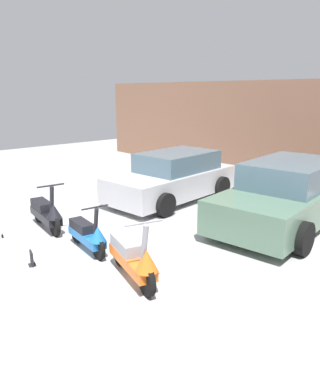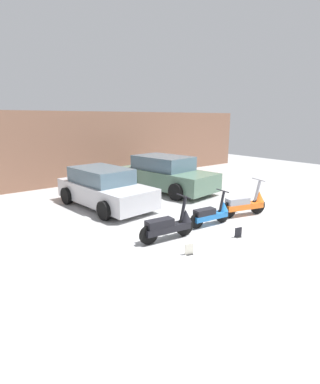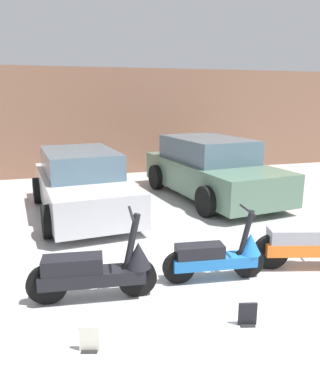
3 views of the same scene
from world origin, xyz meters
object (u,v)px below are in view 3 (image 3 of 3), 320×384
scooter_front_left (98,270)px  scooter_front_right (219,256)px  car_rear_left (82,184)px  placard_near_left_scooter (89,340)px  car_rear_center (211,169)px  scooter_front_center (316,242)px  placard_near_right_scooter (247,315)px

scooter_front_left → scooter_front_right: (1.61, 0.05, -0.04)m
scooter_front_right → car_rear_left: size_ratio=0.35×
car_rear_left → placard_near_left_scooter: size_ratio=15.44×
car_rear_center → placard_near_left_scooter: size_ratio=17.03×
scooter_front_left → scooter_front_right: bearing=8.5°
scooter_front_center → car_rear_center: 4.18m
scooter_front_left → placard_near_right_scooter: size_ratio=5.99×
scooter_front_left → placard_near_right_scooter: scooter_front_left is taller
car_rear_center → placard_near_right_scooter: 5.49m
scooter_front_right → car_rear_center: bearing=74.3°
scooter_front_right → scooter_front_center: scooter_front_center is taller
car_rear_left → car_rear_center: 3.19m
car_rear_left → placard_near_right_scooter: bearing=10.6°
scooter_front_left → scooter_front_center: bearing=6.4°
scooter_front_center → placard_near_right_scooter: (-1.61, -0.98, -0.29)m
placard_near_left_scooter → placard_near_right_scooter: bearing=-1.8°
scooter_front_center → placard_near_left_scooter: 3.44m
car_rear_left → placard_near_right_scooter: (1.33, -4.67, -0.52)m
scooter_front_left → placard_near_left_scooter: bearing=-96.3°
scooter_front_left → scooter_front_center: (3.08, -0.02, 0.02)m
placard_near_left_scooter → scooter_front_left: bearing=77.0°
scooter_front_right → placard_near_left_scooter: scooter_front_right is taller
placard_near_left_scooter → car_rear_left: bearing=85.6°
car_rear_left → placard_near_right_scooter: 4.89m
scooter_front_left → placard_near_left_scooter: (-0.22, -0.94, -0.27)m
placard_near_left_scooter → scooter_front_center: bearing=15.7°
scooter_front_left → placard_near_right_scooter: (1.47, -1.00, -0.27)m
scooter_front_center → scooter_front_right: bearing=-167.1°
scooter_front_right → scooter_front_center: size_ratio=0.88×
scooter_front_center → car_rear_left: (-2.95, 3.69, 0.23)m
scooter_front_left → placard_near_right_scooter: 1.80m
placard_near_left_scooter → placard_near_right_scooter: (1.69, -0.05, 0.00)m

